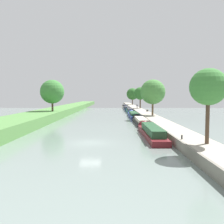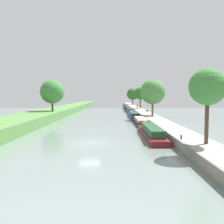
% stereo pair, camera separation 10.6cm
% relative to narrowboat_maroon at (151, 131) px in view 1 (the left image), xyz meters
% --- Properties ---
extents(ground_plane, '(160.00, 160.00, 0.00)m').
position_rel_narrowboat_maroon_xyz_m(ground_plane, '(-7.99, -4.78, -0.64)').
color(ground_plane, slate).
extents(right_towpath, '(3.46, 260.00, 1.02)m').
position_rel_narrowboat_maroon_xyz_m(right_towpath, '(3.46, -4.78, -0.13)').
color(right_towpath, '#A89E8E').
rests_on(right_towpath, ground_plane).
extents(stone_quay, '(0.25, 260.00, 1.07)m').
position_rel_narrowboat_maroon_xyz_m(stone_quay, '(1.61, -4.78, -0.10)').
color(stone_quay, gray).
rests_on(stone_quay, ground_plane).
extents(narrowboat_maroon, '(2.10, 15.51, 2.22)m').
position_rel_narrowboat_maroon_xyz_m(narrowboat_maroon, '(0.00, 0.00, 0.00)').
color(narrowboat_maroon, maroon).
rests_on(narrowboat_maroon, ground_plane).
extents(narrowboat_black, '(2.17, 14.90, 2.06)m').
position_rel_narrowboat_maroon_xyz_m(narrowboat_black, '(0.23, 15.35, -0.13)').
color(narrowboat_black, black).
rests_on(narrowboat_black, ground_plane).
extents(narrowboat_blue, '(2.10, 15.83, 1.99)m').
position_rel_narrowboat_maroon_xyz_m(narrowboat_blue, '(0.05, 30.61, -0.09)').
color(narrowboat_blue, '#283D93').
rests_on(narrowboat_blue, ground_plane).
extents(narrowboat_teal, '(1.92, 16.99, 2.00)m').
position_rel_narrowboat_maroon_xyz_m(narrowboat_teal, '(0.25, 47.14, -0.03)').
color(narrowboat_teal, '#195B60').
rests_on(narrowboat_teal, ground_plane).
extents(narrowboat_navy, '(2.14, 13.89, 2.03)m').
position_rel_narrowboat_maroon_xyz_m(narrowboat_navy, '(0.16, 64.27, -0.12)').
color(narrowboat_navy, '#141E42').
rests_on(narrowboat_navy, ground_plane).
extents(narrowboat_cream, '(2.13, 14.27, 2.09)m').
position_rel_narrowboat_maroon_xyz_m(narrowboat_cream, '(0.03, 79.19, -0.04)').
color(narrowboat_cream, beige).
rests_on(narrowboat_cream, ground_plane).
extents(tree_rightbank_near, '(3.50, 3.50, 7.18)m').
position_rel_narrowboat_maroon_xyz_m(tree_rightbank_near, '(3.76, -10.38, 5.76)').
color(tree_rightbank_near, '#4C3828').
rests_on(tree_rightbank_near, right_towpath).
extents(tree_rightbank_midnear, '(5.76, 5.76, 8.34)m').
position_rel_narrowboat_maroon_xyz_m(tree_rightbank_midnear, '(3.96, 22.80, 5.82)').
color(tree_rightbank_midnear, brown).
rests_on(tree_rightbank_midnear, right_towpath).
extents(tree_rightbank_midfar, '(4.60, 4.60, 7.68)m').
position_rel_narrowboat_maroon_xyz_m(tree_rightbank_midfar, '(4.64, 54.77, 5.73)').
color(tree_rightbank_midfar, '#4C3828').
rests_on(tree_rightbank_midfar, right_towpath).
extents(tree_rightbank_far, '(6.00, 6.00, 8.41)m').
position_rel_narrowboat_maroon_xyz_m(tree_rightbank_far, '(4.58, 90.02, 5.77)').
color(tree_rightbank_far, brown).
rests_on(tree_rightbank_far, right_towpath).
extents(tree_leftbank_downstream, '(5.81, 5.81, 7.64)m').
position_rel_narrowboat_maroon_xyz_m(tree_leftbank_downstream, '(-20.17, 25.59, 5.92)').
color(tree_leftbank_downstream, '#4C3828').
rests_on(tree_leftbank_downstream, left_grassy_bank).
extents(person_walking, '(0.34, 0.34, 1.66)m').
position_rel_narrowboat_maroon_xyz_m(person_walking, '(3.12, 50.86, 1.25)').
color(person_walking, '#282D42').
rests_on(person_walking, right_towpath).
extents(mooring_bollard_near, '(0.16, 0.16, 0.45)m').
position_rel_narrowboat_maroon_xyz_m(mooring_bollard_near, '(2.03, -8.03, 0.60)').
color(mooring_bollard_near, black).
rests_on(mooring_bollard_near, right_towpath).
extents(mooring_bollard_far, '(0.16, 0.16, 0.45)m').
position_rel_narrowboat_maroon_xyz_m(mooring_bollard_far, '(2.03, 85.33, 0.60)').
color(mooring_bollard_far, black).
rests_on(mooring_bollard_far, right_towpath).
extents(park_bench, '(0.44, 1.50, 0.47)m').
position_rel_narrowboat_maroon_xyz_m(park_bench, '(4.74, 36.93, 0.73)').
color(park_bench, '#333338').
rests_on(park_bench, right_towpath).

